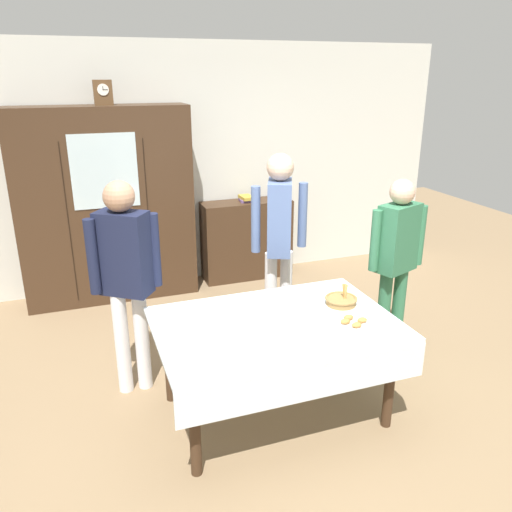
% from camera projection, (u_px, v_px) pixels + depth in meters
% --- Properties ---
extents(ground_plane, '(12.00, 12.00, 0.00)m').
position_uv_depth(ground_plane, '(265.00, 396.00, 3.97)').
color(ground_plane, '#846B4C').
rests_on(ground_plane, ground).
extents(back_wall, '(6.40, 0.10, 2.70)m').
position_uv_depth(back_wall, '(183.00, 166.00, 5.86)').
color(back_wall, silver).
rests_on(back_wall, ground).
extents(dining_table, '(1.65, 1.11, 0.74)m').
position_uv_depth(dining_table, '(277.00, 336.00, 3.54)').
color(dining_table, '#3D2819').
rests_on(dining_table, ground).
extents(wall_cabinet, '(1.79, 0.46, 2.06)m').
position_uv_depth(wall_cabinet, '(107.00, 206.00, 5.42)').
color(wall_cabinet, '#3D2819').
rests_on(wall_cabinet, ground).
extents(mantel_clock, '(0.18, 0.11, 0.24)m').
position_uv_depth(mantel_clock, '(103.00, 92.00, 5.05)').
color(mantel_clock, brown).
rests_on(mantel_clock, wall_cabinet).
extents(bookshelf_low, '(1.06, 0.35, 0.94)m').
position_uv_depth(bookshelf_low, '(247.00, 240.00, 6.16)').
color(bookshelf_low, '#3D2819').
rests_on(bookshelf_low, ground).
extents(book_stack, '(0.17, 0.22, 0.07)m').
position_uv_depth(book_stack, '(246.00, 199.00, 5.99)').
color(book_stack, '#664C7A').
rests_on(book_stack, bookshelf_low).
extents(tea_cup_near_left, '(0.13, 0.13, 0.06)m').
position_uv_depth(tea_cup_near_left, '(206.00, 356.00, 3.06)').
color(tea_cup_near_left, silver).
rests_on(tea_cup_near_left, dining_table).
extents(tea_cup_mid_right, '(0.13, 0.13, 0.06)m').
position_uv_depth(tea_cup_mid_right, '(273.00, 295.00, 3.90)').
color(tea_cup_mid_right, white).
rests_on(tea_cup_mid_right, dining_table).
extents(tea_cup_mid_left, '(0.13, 0.13, 0.06)m').
position_uv_depth(tea_cup_mid_left, '(281.00, 340.00, 3.24)').
color(tea_cup_mid_left, silver).
rests_on(tea_cup_mid_left, dining_table).
extents(tea_cup_back_edge, '(0.13, 0.13, 0.06)m').
position_uv_depth(tea_cup_back_edge, '(241.00, 323.00, 3.47)').
color(tea_cup_back_edge, silver).
rests_on(tea_cup_back_edge, dining_table).
extents(tea_cup_near_right, '(0.13, 0.13, 0.06)m').
position_uv_depth(tea_cup_near_right, '(307.00, 299.00, 3.84)').
color(tea_cup_near_right, silver).
rests_on(tea_cup_near_right, dining_table).
extents(tea_cup_far_left, '(0.13, 0.13, 0.06)m').
position_uv_depth(tea_cup_far_left, '(289.00, 316.00, 3.57)').
color(tea_cup_far_left, white).
rests_on(tea_cup_far_left, dining_table).
extents(bread_basket, '(0.24, 0.24, 0.16)m').
position_uv_depth(bread_basket, '(341.00, 300.00, 3.80)').
color(bread_basket, '#9E7542').
rests_on(bread_basket, dining_table).
extents(pastry_plate, '(0.28, 0.28, 0.05)m').
position_uv_depth(pastry_plate, '(354.00, 323.00, 3.50)').
color(pastry_plate, white).
rests_on(pastry_plate, dining_table).
extents(spoon_far_right, '(0.12, 0.02, 0.01)m').
position_uv_depth(spoon_far_right, '(254.00, 304.00, 3.81)').
color(spoon_far_right, silver).
rests_on(spoon_far_right, dining_table).
extents(spoon_mid_right, '(0.12, 0.02, 0.01)m').
position_uv_depth(spoon_mid_right, '(185.00, 318.00, 3.59)').
color(spoon_mid_right, silver).
rests_on(spoon_mid_right, dining_table).
extents(person_near_right_end, '(0.52, 0.37, 1.66)m').
position_uv_depth(person_near_right_end, '(126.00, 269.00, 3.74)').
color(person_near_right_end, silver).
rests_on(person_near_right_end, ground).
extents(person_beside_shelf, '(0.52, 0.32, 1.55)m').
position_uv_depth(person_beside_shelf, '(397.00, 251.00, 4.33)').
color(person_beside_shelf, '#33704C').
rests_on(person_beside_shelf, ground).
extents(person_by_cabinet, '(0.52, 0.41, 1.73)m').
position_uv_depth(person_by_cabinet, '(279.00, 230.00, 4.49)').
color(person_by_cabinet, silver).
rests_on(person_by_cabinet, ground).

